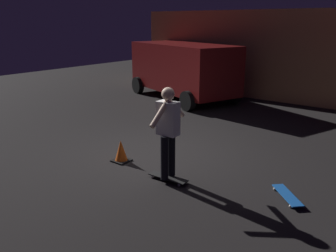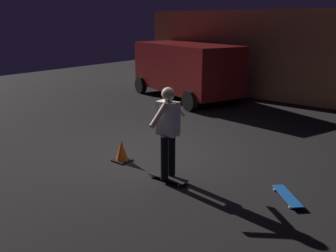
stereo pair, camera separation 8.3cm
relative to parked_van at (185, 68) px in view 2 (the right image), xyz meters
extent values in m
plane|color=black|center=(2.93, -5.16, -1.16)|extent=(28.00, 28.00, 0.00)
cube|color=tan|center=(3.59, 3.82, 0.46)|extent=(12.89, 4.47, 3.23)
cube|color=maroon|center=(0.01, 0.00, 0.02)|extent=(4.97, 3.37, 1.70)
cube|color=black|center=(-2.13, 0.78, 0.37)|extent=(0.66, 1.66, 0.64)
cylinder|color=black|center=(-1.97, -0.33, -0.83)|extent=(0.70, 0.43, 0.66)
cylinder|color=black|center=(-1.29, 1.53, -0.83)|extent=(0.70, 0.43, 0.66)
cylinder|color=black|center=(1.31, -1.53, -0.83)|extent=(0.70, 0.43, 0.66)
cylinder|color=black|center=(1.99, 0.32, -0.83)|extent=(0.70, 0.43, 0.66)
cube|color=black|center=(4.02, -6.09, -1.10)|extent=(0.79, 0.23, 0.02)
sphere|color=silver|center=(4.32, -5.99, -1.13)|extent=(0.05, 0.05, 0.05)
sphere|color=silver|center=(4.32, -6.16, -1.13)|extent=(0.05, 0.05, 0.05)
sphere|color=silver|center=(3.72, -6.01, -1.13)|extent=(0.05, 0.05, 0.05)
sphere|color=silver|center=(3.72, -6.18, -1.13)|extent=(0.05, 0.05, 0.05)
cube|color=#1959B2|center=(6.00, -5.42, -1.10)|extent=(0.69, 0.69, 0.02)
sphere|color=silver|center=(5.73, -5.27, -1.13)|extent=(0.05, 0.05, 0.05)
sphere|color=silver|center=(5.85, -5.15, -1.13)|extent=(0.05, 0.05, 0.05)
sphere|color=silver|center=(6.15, -5.69, -1.13)|extent=(0.05, 0.05, 0.05)
sphere|color=silver|center=(6.27, -5.57, -1.13)|extent=(0.05, 0.05, 0.05)
cylinder|color=black|center=(4.01, -5.98, -0.68)|extent=(0.14, 0.14, 0.82)
cylinder|color=black|center=(4.02, -6.20, -0.68)|extent=(0.14, 0.14, 0.82)
cube|color=white|center=(4.02, -6.09, 0.03)|extent=(0.39, 0.24, 0.60)
sphere|color=beige|center=(4.02, -6.09, 0.46)|extent=(0.23, 0.23, 0.23)
cylinder|color=beige|center=(4.01, -5.87, 0.18)|extent=(0.11, 0.54, 0.46)
cylinder|color=beige|center=(4.03, -6.31, 0.18)|extent=(0.11, 0.54, 0.46)
cube|color=black|center=(2.67, -5.95, -1.15)|extent=(0.34, 0.34, 0.03)
cone|color=#EA5914|center=(2.67, -5.95, -0.93)|extent=(0.28, 0.28, 0.46)
camera|label=1|loc=(7.63, -10.76, 1.66)|focal=37.49mm
camera|label=2|loc=(7.70, -10.71, 1.66)|focal=37.49mm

